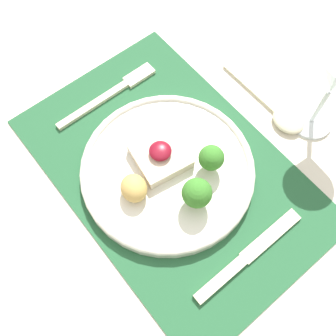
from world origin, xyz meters
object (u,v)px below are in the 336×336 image
(fork, at_px, (114,92))
(dinner_plate, at_px, (169,170))
(spoon, at_px, (282,115))
(knife, at_px, (242,261))

(fork, bearing_deg, dinner_plate, -8.85)
(spoon, bearing_deg, dinner_plate, -98.94)
(knife, relative_size, spoon, 1.08)
(dinner_plate, relative_size, spoon, 1.48)
(fork, bearing_deg, spoon, 40.10)
(fork, height_order, knife, knife)
(dinner_plate, xyz_separation_m, fork, (-0.18, 0.02, -0.01))
(dinner_plate, xyz_separation_m, knife, (0.17, -0.01, -0.01))
(dinner_plate, distance_m, knife, 0.17)
(fork, distance_m, knife, 0.36)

